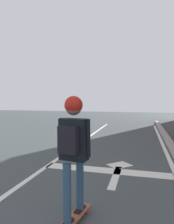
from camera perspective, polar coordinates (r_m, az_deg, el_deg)
lane_line_center at (r=4.91m, az=-15.37°, el=-17.15°), size 0.12×20.00×0.01m
stop_bar at (r=5.19m, az=6.56°, el=-15.89°), size 3.27×0.40×0.01m
lane_arrow_stem at (r=4.84m, az=7.93°, el=-17.34°), size 0.16×1.40×0.01m
lane_arrow_head at (r=5.64m, az=9.05°, el=-14.29°), size 0.71×0.71×0.01m
skateboard at (r=3.24m, az=-3.63°, el=-27.19°), size 0.31×0.84×0.09m
skater at (r=2.83m, az=-3.87°, el=-8.05°), size 0.46×0.63×1.69m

